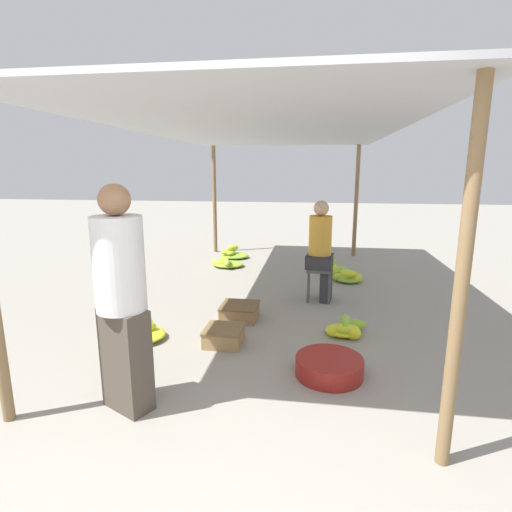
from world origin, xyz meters
TOP-DOWN VIEW (x-y plane):
  - ground_plane at (0.00, 0.00)m, footprint 40.00×40.00m
  - canopy_post_front_right at (1.46, 0.30)m, footprint 0.08×0.08m
  - canopy_post_back_left at (-1.46, 6.33)m, footprint 0.08×0.08m
  - canopy_post_back_right at (1.46, 6.33)m, footprint 0.08×0.08m
  - canopy_tarp at (0.00, 3.32)m, footprint 3.33×6.43m
  - vendor_foreground at (-0.68, 0.57)m, footprint 0.47×0.47m
  - stool at (0.73, 3.31)m, footprint 0.34×0.34m
  - vendor_seated at (0.75, 3.32)m, footprint 0.38×0.38m
  - basin_black at (0.82, 1.26)m, footprint 0.58×0.58m
  - banana_pile_left_0 at (-1.15, 1.77)m, footprint 0.59×0.60m
  - banana_pile_left_1 at (-0.94, 5.00)m, footprint 0.62×0.61m
  - banana_pile_left_2 at (-0.96, 5.76)m, footprint 0.62×0.51m
  - banana_pile_right_0 at (0.95, 4.92)m, footprint 0.58×0.66m
  - banana_pile_right_1 at (1.01, 2.15)m, footprint 0.49×0.46m
  - banana_pile_right_2 at (1.19, 4.30)m, footprint 0.56×0.42m
  - banana_pile_right_3 at (0.85, 5.65)m, footprint 0.50×0.59m
  - crate_near at (-0.20, 2.47)m, footprint 0.43×0.43m
  - crate_mid at (-0.23, 1.76)m, footprint 0.39×0.39m

SIDE VIEW (x-z plane):
  - ground_plane at x=0.00m, z-range 0.00..0.00m
  - banana_pile_left_1 at x=-0.94m, z-range -0.03..0.17m
  - banana_pile_left_0 at x=-1.15m, z-range -0.02..0.17m
  - banana_pile_right_1 at x=1.01m, z-range -0.04..0.19m
  - banana_pile_right_3 at x=0.85m, z-range -0.03..0.19m
  - banana_pile_right_2 at x=1.19m, z-range -0.02..0.18m
  - banana_pile_right_0 at x=0.95m, z-range -0.03..0.19m
  - banana_pile_left_2 at x=-0.96m, z-range -0.05..0.22m
  - basin_black at x=0.82m, z-range 0.00..0.16m
  - crate_mid at x=-0.23m, z-range 0.00..0.17m
  - crate_near at x=-0.20m, z-range 0.00..0.18m
  - stool at x=0.73m, z-range 0.14..0.59m
  - vendor_seated at x=0.75m, z-range 0.03..1.39m
  - vendor_foreground at x=-0.68m, z-range 0.03..1.69m
  - canopy_post_front_right at x=1.46m, z-range 0.00..2.23m
  - canopy_post_back_left at x=-1.46m, z-range 0.00..2.23m
  - canopy_post_back_right at x=1.46m, z-range 0.00..2.23m
  - canopy_tarp at x=0.00m, z-range 2.23..2.27m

